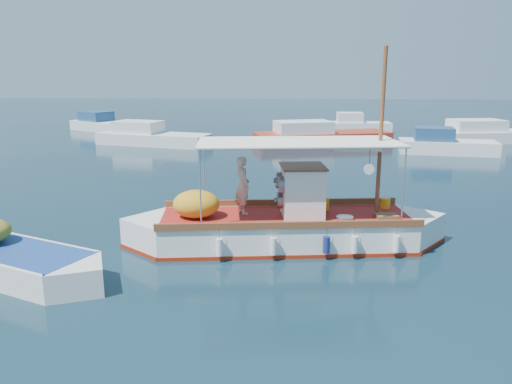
{
  "coord_description": "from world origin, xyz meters",
  "views": [
    {
      "loc": [
        0.4,
        -13.62,
        4.96
      ],
      "look_at": [
        -0.53,
        0.0,
        1.64
      ],
      "focal_mm": 35.0,
      "sensor_mm": 36.0,
      "label": 1
    }
  ],
  "objects": [
    {
      "name": "ground",
      "position": [
        0.0,
        0.0,
        0.0
      ],
      "size": [
        160.0,
        160.0,
        0.0
      ],
      "primitive_type": "plane",
      "color": "black",
      "rests_on": "ground"
    },
    {
      "name": "fishing_caique",
      "position": [
        0.25,
        0.32,
        0.51
      ],
      "size": [
        9.48,
        3.38,
        5.82
      ],
      "rotation": [
        0.0,
        0.0,
        0.12
      ],
      "color": "white",
      "rests_on": "ground"
    },
    {
      "name": "dinghy",
      "position": [
        -6.63,
        -2.33,
        0.32
      ],
      "size": [
        5.75,
        3.36,
        1.52
      ],
      "rotation": [
        0.0,
        0.0,
        -0.4
      ],
      "color": "white",
      "rests_on": "ground"
    },
    {
      "name": "bg_boat_nw",
      "position": [
        -9.24,
        20.18,
        0.49
      ],
      "size": [
        8.17,
        4.32,
        1.8
      ],
      "rotation": [
        0.0,
        0.0,
        -0.26
      ],
      "color": "silver",
      "rests_on": "ground"
    },
    {
      "name": "bg_boat_n",
      "position": [
        2.37,
        21.44,
        0.49
      ],
      "size": [
        9.84,
        5.35,
        1.8
      ],
      "rotation": [
        0.0,
        0.0,
        0.29
      ],
      "color": "#A02F1A",
      "rests_on": "ground"
    },
    {
      "name": "bg_boat_ne",
      "position": [
        9.93,
        17.71,
        0.49
      ],
      "size": [
        5.99,
        3.04,
        1.8
      ],
      "rotation": [
        0.0,
        0.0,
        -0.15
      ],
      "color": "silver",
      "rests_on": "ground"
    },
    {
      "name": "bg_boat_e",
      "position": [
        14.72,
        23.23,
        0.49
      ],
      "size": [
        9.32,
        4.01,
        1.8
      ],
      "rotation": [
        0.0,
        0.0,
        0.16
      ],
      "color": "silver",
      "rests_on": "ground"
    },
    {
      "name": "bg_boat_far_w",
      "position": [
        -15.68,
        28.17,
        0.49
      ],
      "size": [
        6.56,
        5.26,
        1.8
      ],
      "rotation": [
        0.0,
        0.0,
        -0.55
      ],
      "color": "silver",
      "rests_on": "ground"
    },
    {
      "name": "bg_boat_far_n",
      "position": [
        5.99,
        28.83,
        0.49
      ],
      "size": [
        5.23,
        2.06,
        1.8
      ],
      "rotation": [
        0.0,
        0.0,
        0.01
      ],
      "color": "silver",
      "rests_on": "ground"
    }
  ]
}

